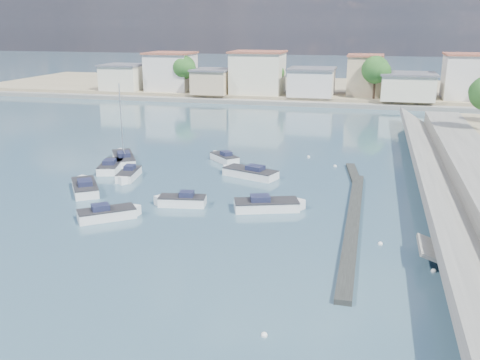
# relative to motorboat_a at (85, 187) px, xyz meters

# --- Properties ---
(ground) EXTENTS (400.00, 400.00, 0.00)m
(ground) POSITION_rel_motorboat_a_xyz_m (17.71, 27.32, -0.38)
(ground) COLOR #315163
(ground) RESTS_ON ground
(breakwater) EXTENTS (2.00, 31.02, 0.35)m
(breakwater) POSITION_rel_motorboat_a_xyz_m (24.61, 0.00, -0.21)
(breakwater) COLOR black
(breakwater) RESTS_ON ground
(far_shore_land) EXTENTS (160.00, 40.00, 1.40)m
(far_shore_land) POSITION_rel_motorboat_a_xyz_m (17.71, 79.32, 0.32)
(far_shore_land) COLOR gray
(far_shore_land) RESTS_ON ground
(far_shore_quay) EXTENTS (160.00, 2.50, 0.80)m
(far_shore_quay) POSITION_rel_motorboat_a_xyz_m (17.71, 58.32, 0.02)
(far_shore_quay) COLOR slate
(far_shore_quay) RESTS_ON ground
(far_town) EXTENTS (113.01, 12.80, 8.35)m
(far_town) POSITION_rel_motorboat_a_xyz_m (28.42, 64.24, 4.56)
(far_town) COLOR beige
(far_town) RESTS_ON far_shore_land
(shore_trees) EXTENTS (74.56, 38.32, 7.92)m
(shore_trees) POSITION_rel_motorboat_a_xyz_m (26.05, 55.43, 5.84)
(shore_trees) COLOR #38281E
(shore_trees) RESTS_ON ground
(motorboat_a) EXTENTS (4.67, 5.50, 1.48)m
(motorboat_a) POSITION_rel_motorboat_a_xyz_m (0.00, 0.00, 0.00)
(motorboat_a) COLOR white
(motorboat_a) RESTS_ON ground
(motorboat_b) EXTENTS (4.66, 4.17, 1.48)m
(motorboat_b) POSITION_rel_motorboat_a_xyz_m (5.71, -6.13, -0.00)
(motorboat_b) COLOR white
(motorboat_b) RESTS_ON ground
(motorboat_c) EXTENTS (6.22, 3.91, 1.48)m
(motorboat_c) POSITION_rel_motorboat_a_xyz_m (13.71, 8.45, 0.00)
(motorboat_c) COLOR white
(motorboat_c) RESTS_ON ground
(motorboat_d) EXTENTS (4.57, 2.26, 1.48)m
(motorboat_d) POSITION_rel_motorboat_a_xyz_m (10.05, -1.76, -0.00)
(motorboat_d) COLOR white
(motorboat_d) RESTS_ON ground
(motorboat_e) EXTENTS (3.09, 5.54, 1.48)m
(motorboat_e) POSITION_rel_motorboat_a_xyz_m (-1.09, 7.55, -0.00)
(motorboat_e) COLOR white
(motorboat_e) RESTS_ON ground
(motorboat_f) EXTENTS (3.98, 3.98, 1.48)m
(motorboat_f) POSITION_rel_motorboat_a_xyz_m (9.58, 13.89, -0.00)
(motorboat_f) COLOR white
(motorboat_f) RESTS_ON ground
(motorboat_g) EXTENTS (2.16, 4.66, 1.48)m
(motorboat_g) POSITION_rel_motorboat_a_xyz_m (2.21, 4.68, 0.00)
(motorboat_g) COLOR white
(motorboat_g) RESTS_ON ground
(motorboat_h) EXTENTS (6.02, 3.73, 1.48)m
(motorboat_h) POSITION_rel_motorboat_a_xyz_m (17.78, -0.99, -0.00)
(motorboat_h) COLOR white
(motorboat_h) RESTS_ON ground
(sailboat) EXTENTS (5.01, 6.41, 9.00)m
(sailboat) POSITION_rel_motorboat_a_xyz_m (-1.46, 11.17, 0.03)
(sailboat) COLOR white
(sailboat) RESTS_ON ground
(mooring_buoys) EXTENTS (12.31, 38.11, 0.35)m
(mooring_buoys) POSITION_rel_motorboat_a_xyz_m (24.90, 0.63, -0.33)
(mooring_buoys) COLOR white
(mooring_buoys) RESTS_ON ground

